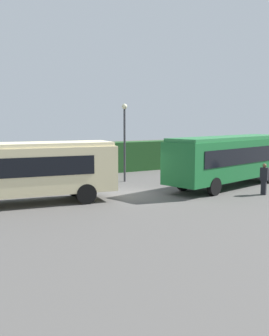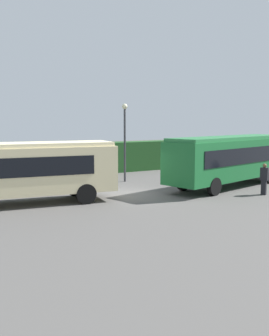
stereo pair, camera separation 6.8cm
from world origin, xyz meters
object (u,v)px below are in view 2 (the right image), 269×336
Objects in this scene: bus_green at (229,158)px; lamppost at (125,133)px; traffic_cone at (182,167)px; person_center at (264,178)px; bus_cream at (26,169)px.

lamppost is (-4.50, 5.06, 1.46)m from bus_green.
bus_green is 7.96m from traffic_cone.
bus_green is 16.93× the size of traffic_cone.
person_center is (-0.21, -2.94, -0.88)m from bus_green.
person_center reaches higher than traffic_cone.
person_center is 0.33× the size of lamppost.
bus_green is 3.07m from person_center.
bus_cream reaches higher than traffic_cone.
person_center is 2.88× the size of traffic_cone.
bus_green reaches higher than bus_cream.
bus_green is (12.11, -1.29, 0.05)m from bus_cream.
bus_green is at bearing -48.35° from lamppost.
bus_green reaches higher than traffic_cone.
bus_cream is 15.60m from traffic_cone.
lamppost is at bearing -89.00° from person_center.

